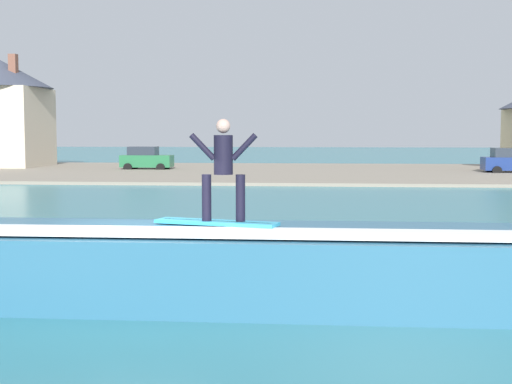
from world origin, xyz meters
name	(u,v)px	position (x,y,z in m)	size (l,w,h in m)	color
ground_plane	(143,307)	(0.00, 0.00, 0.00)	(260.00, 260.00, 0.00)	#2E727E
wave_crest	(243,264)	(1.65, 0.58, 0.66)	(10.50, 3.05, 1.40)	#2A607D
surfboard	(216,223)	(1.24, 0.21, 1.43)	(2.19, 0.99, 0.06)	#33A5CC
surfer	(223,164)	(1.37, 0.18, 2.42)	(1.15, 0.32, 1.72)	black
shoreline_bank	(279,172)	(0.00, 40.17, 0.09)	(120.00, 25.03, 0.18)	gray
car_near_shore	(146,159)	(-10.14, 41.93, 0.94)	(3.81, 2.06, 1.86)	#23663D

